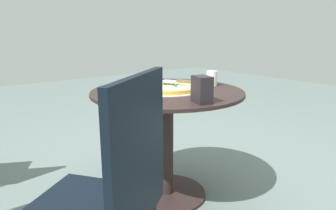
{
  "coord_description": "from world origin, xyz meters",
  "views": [
    {
      "loc": [
        1.09,
        1.37,
        1.03
      ],
      "look_at": [
        -0.02,
        -0.02,
        0.59
      ],
      "focal_mm": 32.2,
      "sensor_mm": 36.0,
      "label": 1
    }
  ],
  "objects_px": {
    "patio_table": "(167,121)",
    "pizza_server": "(178,81)",
    "drinking_cup": "(212,78)",
    "napkin_dispenser": "(202,89)",
    "pizza_on_tray": "(168,87)",
    "patio_chair_corner": "(108,195)"
  },
  "relations": [
    {
      "from": "drinking_cup",
      "to": "patio_chair_corner",
      "type": "relative_size",
      "value": 0.1
    },
    {
      "from": "pizza_server",
      "to": "patio_chair_corner",
      "type": "xyz_separation_m",
      "value": [
        0.76,
        0.56,
        -0.21
      ]
    },
    {
      "from": "pizza_on_tray",
      "to": "drinking_cup",
      "type": "distance_m",
      "value": 0.31
    },
    {
      "from": "pizza_server",
      "to": "napkin_dispenser",
      "type": "height_order",
      "value": "napkin_dispenser"
    },
    {
      "from": "patio_table",
      "to": "drinking_cup",
      "type": "xyz_separation_m",
      "value": [
        -0.32,
        0.05,
        0.24
      ]
    },
    {
      "from": "pizza_on_tray",
      "to": "patio_chair_corner",
      "type": "distance_m",
      "value": 0.96
    },
    {
      "from": "pizza_on_tray",
      "to": "napkin_dispenser",
      "type": "relative_size",
      "value": 3.3
    },
    {
      "from": "drinking_cup",
      "to": "napkin_dispenser",
      "type": "distance_m",
      "value": 0.49
    },
    {
      "from": "patio_table",
      "to": "drinking_cup",
      "type": "relative_size",
      "value": 9.56
    },
    {
      "from": "patio_table",
      "to": "napkin_dispenser",
      "type": "distance_m",
      "value": 0.44
    },
    {
      "from": "patio_table",
      "to": "pizza_server",
      "type": "height_order",
      "value": "pizza_server"
    },
    {
      "from": "patio_table",
      "to": "pizza_server",
      "type": "distance_m",
      "value": 0.25
    },
    {
      "from": "patio_table",
      "to": "drinking_cup",
      "type": "bearing_deg",
      "value": 170.44
    },
    {
      "from": "drinking_cup",
      "to": "napkin_dispenser",
      "type": "bearing_deg",
      "value": 37.59
    },
    {
      "from": "pizza_on_tray",
      "to": "drinking_cup",
      "type": "xyz_separation_m",
      "value": [
        -0.3,
        0.07,
        0.03
      ]
    },
    {
      "from": "pizza_on_tray",
      "to": "pizza_server",
      "type": "height_order",
      "value": "pizza_server"
    },
    {
      "from": "drinking_cup",
      "to": "pizza_on_tray",
      "type": "bearing_deg",
      "value": -13.08
    },
    {
      "from": "patio_table",
      "to": "napkin_dispenser",
      "type": "height_order",
      "value": "napkin_dispenser"
    },
    {
      "from": "drinking_cup",
      "to": "patio_chair_corner",
      "type": "height_order",
      "value": "patio_chair_corner"
    },
    {
      "from": "patio_table",
      "to": "pizza_on_tray",
      "type": "height_order",
      "value": "pizza_on_tray"
    },
    {
      "from": "patio_table",
      "to": "pizza_on_tray",
      "type": "distance_m",
      "value": 0.2
    },
    {
      "from": "napkin_dispenser",
      "to": "patio_chair_corner",
      "type": "bearing_deg",
      "value": -53.33
    }
  ]
}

